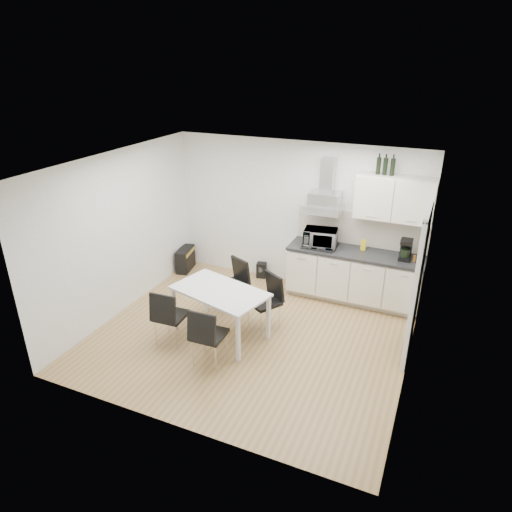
{
  "coord_description": "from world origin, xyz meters",
  "views": [
    {
      "loc": [
        2.39,
        -5.29,
        3.9
      ],
      "look_at": [
        -0.12,
        0.49,
        1.1
      ],
      "focal_mm": 32.0,
      "sensor_mm": 36.0,
      "label": 1
    }
  ],
  "objects_px": {
    "chair_near_right": "(209,335)",
    "floor_speaker": "(261,270)",
    "dining_table": "(220,295)",
    "chair_near_left": "(171,316)",
    "chair_far_right": "(264,303)",
    "guitar_amp": "(185,259)",
    "kitchenette": "(358,256)",
    "chair_far_left": "(232,286)"
  },
  "relations": [
    {
      "from": "kitchenette",
      "to": "floor_speaker",
      "type": "distance_m",
      "value": 1.94
    },
    {
      "from": "dining_table",
      "to": "guitar_amp",
      "type": "bearing_deg",
      "value": 149.15
    },
    {
      "from": "chair_far_left",
      "to": "chair_near_left",
      "type": "distance_m",
      "value": 1.24
    },
    {
      "from": "kitchenette",
      "to": "dining_table",
      "type": "distance_m",
      "value": 2.47
    },
    {
      "from": "chair_far_right",
      "to": "chair_near_left",
      "type": "xyz_separation_m",
      "value": [
        -1.08,
        -0.89,
        0.0
      ]
    },
    {
      "from": "kitchenette",
      "to": "chair_far_right",
      "type": "relative_size",
      "value": 2.86
    },
    {
      "from": "chair_near_left",
      "to": "chair_near_right",
      "type": "height_order",
      "value": "same"
    },
    {
      "from": "chair_far_right",
      "to": "chair_near_left",
      "type": "height_order",
      "value": "same"
    },
    {
      "from": "dining_table",
      "to": "chair_near_right",
      "type": "xyz_separation_m",
      "value": [
        0.19,
        -0.68,
        -0.23
      ]
    },
    {
      "from": "dining_table",
      "to": "chair_near_left",
      "type": "bearing_deg",
      "value": -124.64
    },
    {
      "from": "chair_near_right",
      "to": "floor_speaker",
      "type": "distance_m",
      "value": 2.75
    },
    {
      "from": "floor_speaker",
      "to": "chair_far_right",
      "type": "bearing_deg",
      "value": -77.02
    },
    {
      "from": "dining_table",
      "to": "floor_speaker",
      "type": "distance_m",
      "value": 2.1
    },
    {
      "from": "chair_near_right",
      "to": "floor_speaker",
      "type": "xyz_separation_m",
      "value": [
        -0.38,
        2.71,
        -0.29
      ]
    },
    {
      "from": "chair_far_left",
      "to": "chair_near_left",
      "type": "xyz_separation_m",
      "value": [
        -0.39,
        -1.18,
        0.0
      ]
    },
    {
      "from": "chair_near_left",
      "to": "floor_speaker",
      "type": "distance_m",
      "value": 2.54
    },
    {
      "from": "dining_table",
      "to": "chair_near_left",
      "type": "relative_size",
      "value": 1.74
    },
    {
      "from": "guitar_amp",
      "to": "dining_table",
      "type": "bearing_deg",
      "value": -57.25
    },
    {
      "from": "kitchenette",
      "to": "chair_far_left",
      "type": "distance_m",
      "value": 2.15
    },
    {
      "from": "kitchenette",
      "to": "chair_far_left",
      "type": "relative_size",
      "value": 2.86
    },
    {
      "from": "chair_far_right",
      "to": "guitar_amp",
      "type": "relative_size",
      "value": 1.56
    },
    {
      "from": "dining_table",
      "to": "chair_near_left",
      "type": "distance_m",
      "value": 0.76
    },
    {
      "from": "chair_far_right",
      "to": "chair_near_right",
      "type": "relative_size",
      "value": 1.0
    },
    {
      "from": "chair_far_left",
      "to": "chair_near_right",
      "type": "relative_size",
      "value": 1.0
    },
    {
      "from": "floor_speaker",
      "to": "guitar_amp",
      "type": "bearing_deg",
      "value": 179.68
    },
    {
      "from": "chair_near_right",
      "to": "guitar_amp",
      "type": "distance_m",
      "value": 3.07
    },
    {
      "from": "kitchenette",
      "to": "floor_speaker",
      "type": "relative_size",
      "value": 8.67
    },
    {
      "from": "chair_far_right",
      "to": "floor_speaker",
      "type": "bearing_deg",
      "value": -34.25
    },
    {
      "from": "kitchenette",
      "to": "guitar_amp",
      "type": "relative_size",
      "value": 4.47
    },
    {
      "from": "chair_far_left",
      "to": "chair_near_left",
      "type": "bearing_deg",
      "value": 96.41
    },
    {
      "from": "dining_table",
      "to": "chair_far_left",
      "type": "distance_m",
      "value": 0.76
    },
    {
      "from": "chair_far_right",
      "to": "chair_near_right",
      "type": "xyz_separation_m",
      "value": [
        -0.34,
        -1.1,
        0.0
      ]
    },
    {
      "from": "chair_far_left",
      "to": "chair_far_right",
      "type": "height_order",
      "value": "same"
    },
    {
      "from": "chair_far_right",
      "to": "chair_near_right",
      "type": "bearing_deg",
      "value": 104.59
    },
    {
      "from": "dining_table",
      "to": "chair_near_right",
      "type": "distance_m",
      "value": 0.74
    },
    {
      "from": "chair_far_right",
      "to": "guitar_amp",
      "type": "height_order",
      "value": "chair_far_right"
    },
    {
      "from": "dining_table",
      "to": "chair_near_left",
      "type": "xyz_separation_m",
      "value": [
        -0.56,
        -0.47,
        -0.23
      ]
    },
    {
      "from": "chair_far_left",
      "to": "chair_near_left",
      "type": "height_order",
      "value": "same"
    },
    {
      "from": "guitar_amp",
      "to": "floor_speaker",
      "type": "xyz_separation_m",
      "value": [
        1.5,
        0.28,
        -0.08
      ]
    },
    {
      "from": "chair_far_left",
      "to": "chair_far_right",
      "type": "distance_m",
      "value": 0.75
    },
    {
      "from": "dining_table",
      "to": "chair_far_right",
      "type": "xyz_separation_m",
      "value": [
        0.52,
        0.42,
        -0.23
      ]
    },
    {
      "from": "chair_near_left",
      "to": "guitar_amp",
      "type": "bearing_deg",
      "value": 114.26
    }
  ]
}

